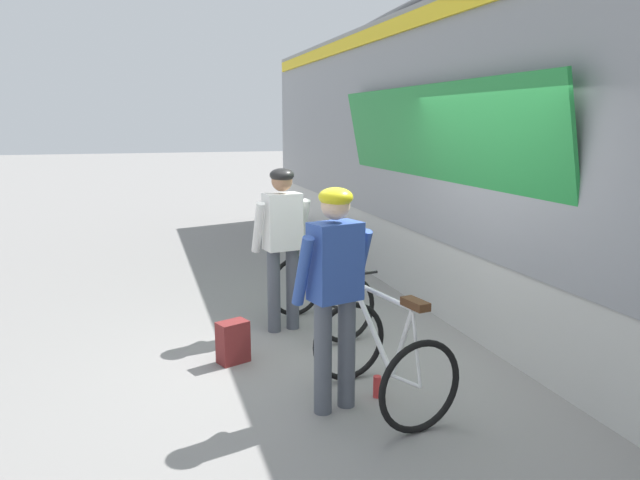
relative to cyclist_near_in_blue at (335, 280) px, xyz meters
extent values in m
plane|color=gray|center=(0.55, 0.80, -1.05)|extent=(80.00, 80.00, 0.00)
cube|color=#B7B7B2|center=(3.34, 0.51, -0.60)|extent=(2.97, 17.90, 0.90)
cube|color=#238C3D|center=(1.82, 2.01, 0.75)|extent=(0.36, 4.78, 1.68)
cylinder|color=#4C515B|center=(-0.11, -0.03, -0.60)|extent=(0.14, 0.14, 0.90)
cylinder|color=#4C515B|center=(0.11, 0.02, -0.60)|extent=(0.14, 0.14, 0.90)
cube|color=#2D4C9E|center=(0.00, 0.00, 0.15)|extent=(0.43, 0.33, 0.60)
cylinder|color=#2D4C9E|center=(-0.26, -0.03, 0.10)|extent=(0.15, 0.27, 0.56)
cylinder|color=#2D4C9E|center=(0.24, 0.10, 0.10)|extent=(0.15, 0.27, 0.56)
sphere|color=beige|center=(0.00, 0.00, 0.58)|extent=(0.22, 0.22, 0.22)
ellipsoid|color=yellow|center=(0.00, 0.00, 0.64)|extent=(0.31, 0.33, 0.14)
cylinder|color=#4C515B|center=(-0.07, 1.88, -0.60)|extent=(0.14, 0.14, 0.90)
cylinder|color=#4C515B|center=(0.15, 1.92, -0.60)|extent=(0.14, 0.14, 0.90)
cube|color=white|center=(0.04, 1.90, 0.15)|extent=(0.42, 0.30, 0.60)
cylinder|color=white|center=(-0.22, 1.89, 0.10)|extent=(0.14, 0.27, 0.56)
cylinder|color=white|center=(0.29, 1.98, 0.10)|extent=(0.14, 0.27, 0.56)
sphere|color=#9E7051|center=(0.04, 1.90, 0.58)|extent=(0.22, 0.22, 0.22)
ellipsoid|color=black|center=(0.04, 1.90, 0.64)|extent=(0.30, 0.32, 0.14)
torus|color=black|center=(0.29, 0.47, -0.70)|extent=(0.71, 0.18, 0.71)
torus|color=black|center=(0.48, -0.53, -0.70)|extent=(0.71, 0.18, 0.71)
cylinder|color=white|center=(0.36, 0.12, -0.45)|extent=(0.16, 0.64, 0.63)
cylinder|color=white|center=(0.38, 0.01, -0.15)|extent=(0.19, 0.84, 0.04)
cylinder|color=white|center=(0.43, -0.29, -0.45)|extent=(0.09, 0.28, 0.62)
cylinder|color=white|center=(0.45, -0.35, -0.73)|extent=(0.09, 0.36, 0.08)
cylinder|color=white|center=(0.47, -0.47, -0.42)|extent=(0.05, 0.15, 0.56)
cylinder|color=white|center=(0.30, 0.45, -0.42)|extent=(0.05, 0.09, 0.55)
cylinder|color=black|center=(0.30, 0.43, -0.09)|extent=(0.48, 0.11, 0.02)
cube|color=#4C2D19|center=(0.46, -0.44, -0.10)|extent=(0.14, 0.25, 0.06)
torus|color=black|center=(0.30, 2.33, -0.70)|extent=(0.70, 0.24, 0.71)
torus|color=black|center=(0.57, 1.34, -0.70)|extent=(0.70, 0.24, 0.71)
cylinder|color=black|center=(0.39, 1.98, -0.45)|extent=(0.21, 0.63, 0.63)
cylinder|color=black|center=(0.42, 1.87, -0.15)|extent=(0.26, 0.83, 0.04)
cylinder|color=black|center=(0.50, 1.57, -0.45)|extent=(0.11, 0.28, 0.62)
cylinder|color=black|center=(0.52, 1.52, -0.73)|extent=(0.12, 0.36, 0.08)
cylinder|color=black|center=(0.55, 1.40, -0.42)|extent=(0.06, 0.14, 0.56)
cylinder|color=black|center=(0.30, 2.30, -0.42)|extent=(0.05, 0.09, 0.55)
cylinder|color=black|center=(0.31, 2.28, -0.09)|extent=(0.47, 0.15, 0.02)
cube|color=#4C2D19|center=(0.54, 1.43, -0.10)|extent=(0.16, 0.26, 0.06)
cube|color=maroon|center=(-0.62, 1.16, -0.85)|extent=(0.33, 0.27, 0.40)
cylinder|color=red|center=(0.40, 0.09, -0.96)|extent=(0.07, 0.07, 0.18)
camera|label=1|loc=(-1.38, -4.17, 1.19)|focal=33.53mm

